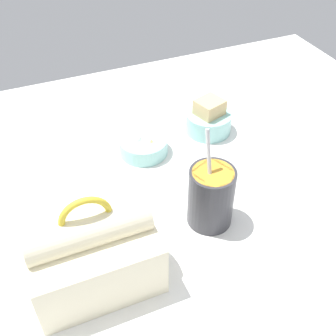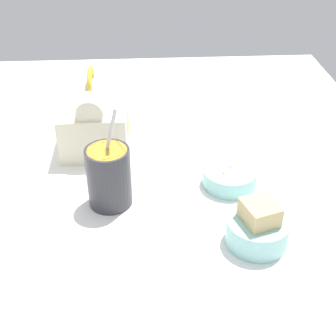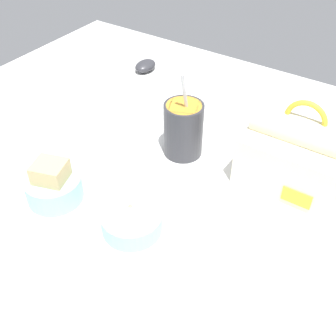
{
  "view_description": "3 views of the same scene",
  "coord_description": "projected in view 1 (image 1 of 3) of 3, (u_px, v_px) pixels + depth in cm",
  "views": [
    {
      "loc": [
        22.67,
        54.34,
        61.05
      ],
      "look_at": [
        -1.42,
        -2.93,
        7.0
      ],
      "focal_mm": 45.0,
      "sensor_mm": 36.0,
      "label": 1
    },
    {
      "loc": [
        -76.28,
        1.63,
        57.81
      ],
      "look_at": [
        -1.42,
        -2.93,
        7.0
      ],
      "focal_mm": 50.0,
      "sensor_mm": 36.0,
      "label": 2
    },
    {
      "loc": [
        31.99,
        -53.21,
        58.42
      ],
      "look_at": [
        -1.42,
        -2.93,
        7.0
      ],
      "focal_mm": 45.0,
      "sensor_mm": 36.0,
      "label": 3
    }
  ],
  "objects": [
    {
      "name": "bento_bowl_sandwich",
      "position": [
        209.0,
        120.0,
        0.98
      ],
      "size": [
        10.57,
        10.57,
        8.34
      ],
      "color": "#93D1CC",
      "rests_on": "desk_surface"
    },
    {
      "name": "soup_cup",
      "position": [
        211.0,
        196.0,
        0.75
      ],
      "size": [
        8.26,
        8.26,
        19.7
      ],
      "color": "#333338",
      "rests_on": "desk_surface"
    },
    {
      "name": "desk_surface",
      "position": [
        167.0,
        201.0,
        0.84
      ],
      "size": [
        140.0,
        110.0,
        2.0
      ],
      "color": "white",
      "rests_on": "ground"
    },
    {
      "name": "bento_bowl_snacks",
      "position": [
        144.0,
        145.0,
        0.93
      ],
      "size": [
        10.71,
        10.71,
        4.67
      ],
      "color": "#93D1CC",
      "rests_on": "desk_surface"
    },
    {
      "name": "lunch_bag",
      "position": [
        92.0,
        253.0,
        0.65
      ],
      "size": [
        19.65,
        14.57,
        18.27
      ],
      "color": "#EFE5C1",
      "rests_on": "desk_surface"
    }
  ]
}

